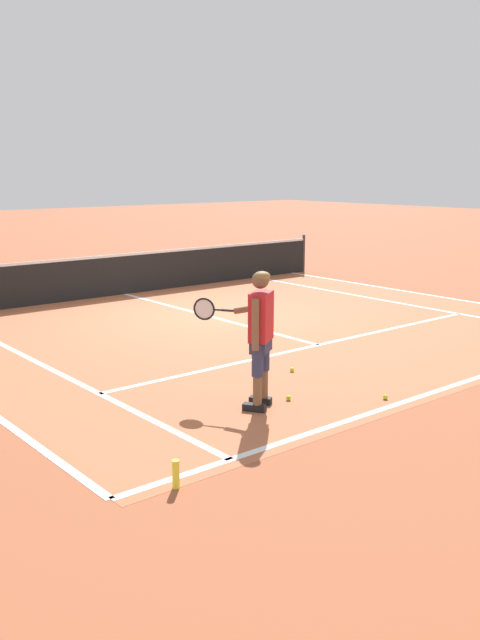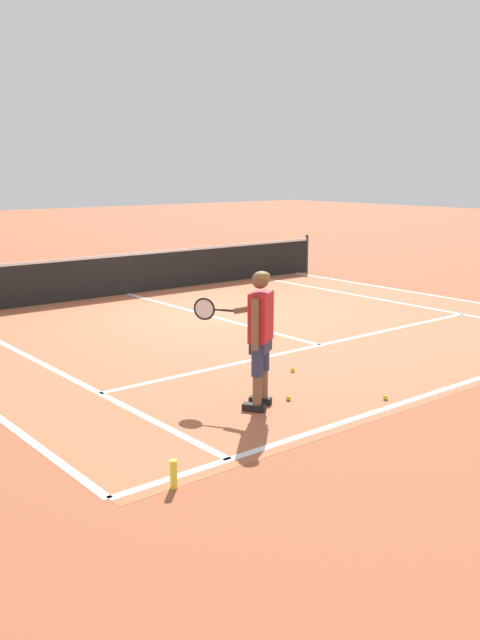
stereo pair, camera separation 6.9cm
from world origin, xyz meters
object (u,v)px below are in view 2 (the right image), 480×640
Objects in this scene: tennis_player at (259,330)px; tennis_ball_near_feet at (289,398)px; tennis_ball_by_baseline at (293,370)px; water_bottle at (174,474)px; tennis_ball_mid_court at (385,397)px.

tennis_ball_near_feet is (0.47, -0.05, -0.96)m from tennis_player.
water_bottle is (-3.47, -2.08, 0.11)m from tennis_ball_by_baseline.
water_bottle reaches higher than tennis_ball_near_feet.
tennis_ball_mid_court is (0.06, -1.67, 0.00)m from tennis_ball_by_baseline.
tennis_player is at bearing 151.00° from tennis_ball_mid_court.
water_bottle is at bearing -149.52° from tennis_player.
tennis_ball_by_baseline is at bearing 31.66° from tennis_player.
tennis_player is at bearing 174.32° from tennis_ball_near_feet.
tennis_ball_mid_court is 3.55m from water_bottle.
tennis_ball_mid_court is at bearing -87.87° from tennis_ball_by_baseline.
tennis_ball_by_baseline is (1.40, 0.86, -0.96)m from tennis_player.
tennis_ball_near_feet is at bearing -135.59° from tennis_ball_by_baseline.
tennis_ball_near_feet is 1.00× the size of tennis_ball_by_baseline.
tennis_ball_near_feet is 1.25m from tennis_ball_mid_court.
tennis_ball_by_baseline is 0.24× the size of water_bottle.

